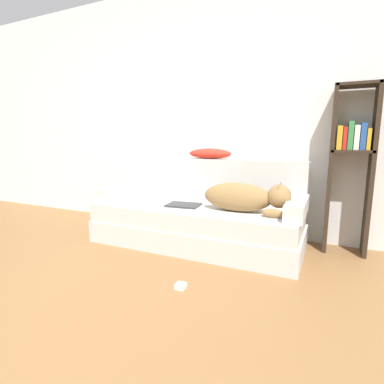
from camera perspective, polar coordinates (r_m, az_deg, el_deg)
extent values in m
cube|color=white|center=(3.51, 1.00, 15.20)|extent=(7.39, 0.06, 2.70)
cube|color=silver|center=(3.02, 0.81, -7.85)|extent=(2.03, 0.82, 0.22)
cube|color=silver|center=(2.95, 0.74, -4.28)|extent=(1.99, 0.78, 0.18)
cube|color=silver|center=(3.21, 3.27, 2.44)|extent=(1.99, 0.15, 0.44)
cube|color=silver|center=(3.40, -13.81, 0.07)|extent=(0.15, 0.63, 0.14)
cube|color=silver|center=(2.68, 19.38, -2.85)|extent=(0.15, 0.63, 0.14)
ellipsoid|color=olive|center=(2.71, 8.61, -0.96)|extent=(0.62, 0.23, 0.26)
sphere|color=olive|center=(2.63, 16.27, -0.83)|extent=(0.20, 0.20, 0.20)
cone|color=olive|center=(2.57, 16.16, 0.58)|extent=(0.07, 0.07, 0.09)
cone|color=olive|center=(2.67, 16.53, 0.93)|extent=(0.07, 0.07, 0.09)
ellipsoid|color=olive|center=(2.56, 15.11, -3.93)|extent=(0.19, 0.06, 0.08)
cube|color=#2D2D30|center=(2.92, -1.61, -2.48)|extent=(0.33, 0.26, 0.02)
ellipsoid|color=red|center=(3.18, 3.40, 7.31)|extent=(0.46, 0.18, 0.11)
cube|color=#2D2319|center=(3.03, 24.85, 3.74)|extent=(0.04, 0.26, 1.50)
cube|color=#2D2319|center=(3.04, 30.95, 3.27)|extent=(0.04, 0.26, 1.50)
cube|color=#2D2319|center=(3.05, 29.09, 17.40)|extent=(0.34, 0.26, 0.02)
cube|color=#2D2319|center=(3.02, 28.19, 6.90)|extent=(0.34, 0.26, 0.02)
cube|color=gold|center=(3.00, 26.27, 9.24)|extent=(0.04, 0.20, 0.21)
cube|color=red|center=(3.00, 27.07, 9.08)|extent=(0.03, 0.20, 0.20)
cube|color=#337F42|center=(3.00, 27.93, 9.46)|extent=(0.04, 0.20, 0.24)
cube|color=silver|center=(3.00, 28.80, 9.07)|extent=(0.04, 0.20, 0.21)
cube|color=#234C93|center=(3.01, 29.74, 9.16)|extent=(0.04, 0.20, 0.23)
cube|color=gold|center=(3.01, 30.51, 8.65)|extent=(0.03, 0.20, 0.18)
cube|color=white|center=(2.20, -2.18, -17.45)|extent=(0.07, 0.07, 0.03)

